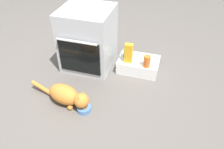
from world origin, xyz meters
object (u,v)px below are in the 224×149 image
at_px(food_bowl, 84,108).
at_px(cat, 67,95).
at_px(soda_can, 126,53).
at_px(pantry_cabinet, 138,65).
at_px(sauce_jar, 147,61).
at_px(juice_carton, 129,53).
at_px(oven, 88,39).

height_order(food_bowl, cat, cat).
height_order(food_bowl, soda_can, soda_can).
height_order(pantry_cabinet, soda_can, soda_can).
height_order(soda_can, sauce_jar, sauce_jar).
bearing_deg(pantry_cabinet, juice_carton, -143.24).
relative_size(oven, juice_carton, 3.07).
bearing_deg(juice_carton, cat, -124.14).
distance_m(juice_carton, soda_can, 0.12).
relative_size(soda_can, sauce_jar, 0.86).
height_order(oven, soda_can, oven).
xyz_separation_m(oven, food_bowl, (0.23, -0.77, -0.34)).
bearing_deg(juice_carton, food_bowl, -110.49).
relative_size(pantry_cabinet, juice_carton, 2.02).
distance_m(cat, soda_can, 0.90).
xyz_separation_m(juice_carton, soda_can, (-0.05, 0.09, -0.06)).
bearing_deg(sauce_jar, soda_can, 156.40).
xyz_separation_m(pantry_cabinet, sauce_jar, (0.11, -0.11, 0.15)).
xyz_separation_m(oven, pantry_cabinet, (0.62, 0.05, -0.29)).
relative_size(pantry_cabinet, food_bowl, 3.41).
bearing_deg(cat, food_bowl, -0.00).
bearing_deg(pantry_cabinet, sauce_jar, -45.41).
bearing_deg(soda_can, juice_carton, -61.17).
bearing_deg(oven, pantry_cabinet, 4.60).
distance_m(oven, sauce_jar, 0.75).
relative_size(food_bowl, sauce_jar, 1.01).
bearing_deg(cat, juice_carton, 67.96).
bearing_deg(juice_carton, sauce_jar, -7.10).
xyz_separation_m(food_bowl, juice_carton, (0.27, 0.74, 0.25)).
bearing_deg(food_bowl, sauce_jar, 54.95).
height_order(oven, food_bowl, oven).
distance_m(juice_carton, sauce_jar, 0.23).
bearing_deg(juice_carton, pantry_cabinet, 36.76).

